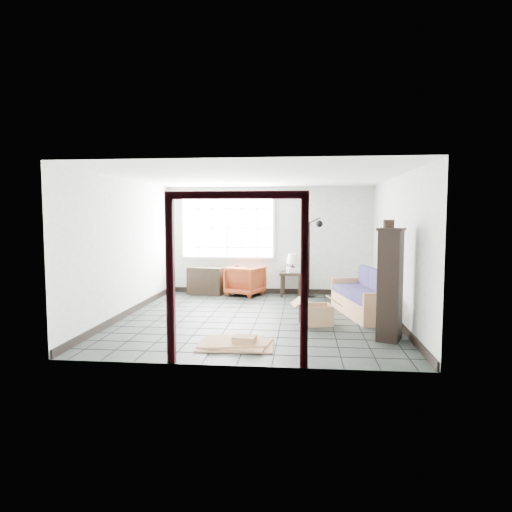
# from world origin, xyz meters

# --- Properties ---
(ground) EXTENTS (5.50, 5.50, 0.00)m
(ground) POSITION_xyz_m (0.00, 0.00, 0.00)
(ground) COLOR black
(ground) RESTS_ON ground
(room_shell) EXTENTS (5.02, 5.52, 2.61)m
(room_shell) POSITION_xyz_m (0.00, 0.03, 1.68)
(room_shell) COLOR #A8AFA8
(room_shell) RESTS_ON ground
(window_panel) EXTENTS (2.32, 0.08, 1.52)m
(window_panel) POSITION_xyz_m (-1.00, 2.70, 1.60)
(window_panel) COLOR silver
(window_panel) RESTS_ON ground
(doorway_trim) EXTENTS (1.80, 0.08, 2.20)m
(doorway_trim) POSITION_xyz_m (0.00, -2.70, 1.38)
(doorway_trim) COLOR #3C0D14
(doorway_trim) RESTS_ON ground
(futon_sofa) EXTENTS (1.14, 2.08, 0.87)m
(futon_sofa) POSITION_xyz_m (2.07, 0.46, 0.31)
(futon_sofa) COLOR #9E6F47
(futon_sofa) RESTS_ON ground
(armchair) EXTENTS (0.97, 0.95, 0.78)m
(armchair) POSITION_xyz_m (-0.53, 2.40, 0.39)
(armchair) COLOR maroon
(armchair) RESTS_ON ground
(side_table) EXTENTS (0.56, 0.56, 0.57)m
(side_table) POSITION_xyz_m (0.58, 2.40, 0.47)
(side_table) COLOR black
(side_table) RESTS_ON ground
(table_lamp) EXTENTS (0.37, 0.37, 0.44)m
(table_lamp) POSITION_xyz_m (0.60, 2.35, 0.88)
(table_lamp) COLOR black
(table_lamp) RESTS_ON side_table
(projector) EXTENTS (0.37, 0.32, 0.11)m
(projector) POSITION_xyz_m (0.63, 2.33, 0.63)
(projector) COLOR silver
(projector) RESTS_ON side_table
(floor_lamp) EXTENTS (0.50, 0.46, 1.87)m
(floor_lamp) POSITION_xyz_m (1.09, 2.31, 1.00)
(floor_lamp) COLOR black
(floor_lamp) RESTS_ON ground
(console_shelf) EXTENTS (0.90, 0.49, 0.66)m
(console_shelf) POSITION_xyz_m (-1.50, 2.40, 0.33)
(console_shelf) COLOR black
(console_shelf) RESTS_ON ground
(tall_shelf) EXTENTS (0.50, 0.56, 1.72)m
(tall_shelf) POSITION_xyz_m (2.15, -1.32, 0.87)
(tall_shelf) COLOR black
(tall_shelf) RESTS_ON ground
(pot) EXTENTS (0.21, 0.21, 0.12)m
(pot) POSITION_xyz_m (2.11, -1.28, 1.78)
(pot) COLOR black
(pot) RESTS_ON tall_shelf
(open_box) EXTENTS (0.92, 0.58, 0.48)m
(open_box) POSITION_xyz_m (1.07, -0.41, 0.17)
(open_box) COLOR #9B714B
(open_box) RESTS_ON ground
(cardboard_pile) EXTENTS (1.12, 0.85, 0.16)m
(cardboard_pile) POSITION_xyz_m (-0.12, -1.86, 0.04)
(cardboard_pile) COLOR #9B714B
(cardboard_pile) RESTS_ON ground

